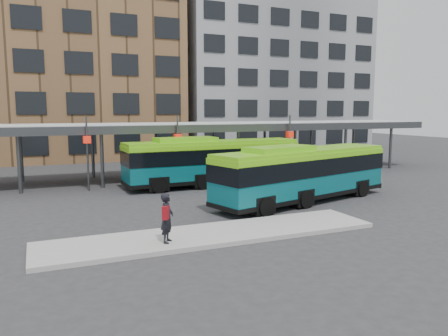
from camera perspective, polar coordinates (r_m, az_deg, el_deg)
ground at (r=23.16m, az=8.52°, el=-5.37°), size 120.00×120.00×0.00m
boarding_island at (r=18.11m, az=-1.40°, el=-8.66°), size 14.00×3.00×0.18m
canopy at (r=34.17m, az=-2.96°, el=5.45°), size 40.00×6.53×4.80m
building_brick at (r=51.50m, az=-21.68°, el=13.55°), size 26.00×14.00×22.00m
building_grey at (r=58.50m, az=5.38°, el=12.26°), size 24.00×14.00×20.00m
bus_front at (r=24.88m, az=10.31°, el=-0.55°), size 12.05×5.51×3.26m
bus_rear at (r=29.96m, az=-1.50°, el=1.04°), size 12.29×3.10×3.37m
pedestrian at (r=16.63m, az=-7.44°, el=-6.45°), size 0.75×0.82×1.89m
bike_rack at (r=39.68m, az=14.70°, el=0.53°), size 4.01×1.62×1.01m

